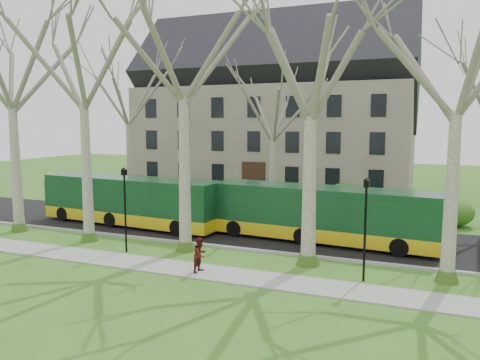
# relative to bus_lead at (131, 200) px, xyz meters

# --- Properties ---
(ground) EXTENTS (120.00, 120.00, 0.00)m
(ground) POSITION_rel_bus_lead_xyz_m (9.46, -4.37, -1.65)
(ground) COLOR #387320
(ground) RESTS_ON ground
(sidewalk) EXTENTS (70.00, 2.00, 0.06)m
(sidewalk) POSITION_rel_bus_lead_xyz_m (9.46, -6.87, -1.62)
(sidewalk) COLOR gray
(sidewalk) RESTS_ON ground
(road) EXTENTS (80.00, 8.00, 0.06)m
(road) POSITION_rel_bus_lead_xyz_m (9.46, 1.13, -1.62)
(road) COLOR black
(road) RESTS_ON ground
(curb) EXTENTS (80.00, 0.25, 0.14)m
(curb) POSITION_rel_bus_lead_xyz_m (9.46, -2.87, -1.58)
(curb) COLOR #A5A39E
(curb) RESTS_ON ground
(building) EXTENTS (26.50, 12.20, 16.00)m
(building) POSITION_rel_bus_lead_xyz_m (3.46, 19.63, 6.42)
(building) COLOR slate
(building) RESTS_ON ground
(tree_row_verge) EXTENTS (49.00, 7.00, 14.00)m
(tree_row_verge) POSITION_rel_bus_lead_xyz_m (9.46, -4.07, 5.35)
(tree_row_verge) COLOR gray
(tree_row_verge) RESTS_ON ground
(tree_row_far) EXTENTS (33.00, 7.00, 12.00)m
(tree_row_far) POSITION_rel_bus_lead_xyz_m (8.13, 6.63, 4.35)
(tree_row_far) COLOR gray
(tree_row_far) RESTS_ON ground
(lamp_row) EXTENTS (36.22, 0.22, 4.30)m
(lamp_row) POSITION_rel_bus_lead_xyz_m (9.46, -5.37, 0.93)
(lamp_row) COLOR black
(lamp_row) RESTS_ON ground
(hedges) EXTENTS (30.60, 8.60, 2.00)m
(hedges) POSITION_rel_bus_lead_xyz_m (4.79, 9.63, -0.65)
(hedges) COLOR #275B1A
(hedges) RESTS_ON ground
(bus_lead) EXTENTS (12.87, 3.72, 3.17)m
(bus_lead) POSITION_rel_bus_lead_xyz_m (0.00, 0.00, 0.00)
(bus_lead) COLOR #124022
(bus_lead) RESTS_ON road
(bus_follow) EXTENTS (12.79, 3.70, 3.15)m
(bus_follow) POSITION_rel_bus_lead_xyz_m (12.35, 0.34, -0.01)
(bus_follow) COLOR #124022
(bus_follow) RESTS_ON road
(pedestrian_b) EXTENTS (0.68, 0.83, 1.55)m
(pedestrian_b) POSITION_rel_bus_lead_xyz_m (8.58, -7.00, -0.81)
(pedestrian_b) COLOR #521512
(pedestrian_b) RESTS_ON sidewalk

